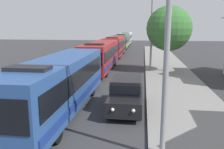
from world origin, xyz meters
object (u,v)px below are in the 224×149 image
Objects in this scene: bus_fourth_in_line at (122,41)px; bus_rear at (126,38)px; white_suv at (126,92)px; streetlamp_mid at (152,20)px; bus_middle at (115,45)px; bus_lead at (60,83)px; roadside_tree at (169,28)px; streetlamp_near at (168,17)px; bus_second_in_line at (101,55)px.

bus_rear is at bearing 90.00° from bus_fourth_in_line.
streetlamp_mid is (1.70, 11.85, 4.37)m from white_suv.
bus_middle is 25.44m from white_suv.
bus_lead is 1.75× the size of roadside_tree.
streetlamp_mid reaches higher than roadside_tree.
streetlamp_near is (5.40, -4.14, 3.41)m from bus_lead.
bus_fourth_in_line is at bearing 90.00° from bus_middle.
bus_rear is 1.37× the size of streetlamp_near.
bus_fourth_in_line is at bearing 90.00° from bus_second_in_line.
streetlamp_mid reaches higher than streetlamp_near.
white_suv is at bearing -98.16° from streetlamp_mid.
streetlamp_mid is (5.40, 12.65, 3.71)m from bus_lead.
streetlamp_near is (1.70, -4.94, 4.07)m from white_suv.
bus_lead is 1.38× the size of streetlamp_mid.
streetlamp_mid is 1.96m from roadside_tree.
bus_middle is at bearing 112.08° from streetlamp_mid.
bus_fourth_in_line is at bearing 105.16° from roadside_tree.
roadside_tree is (3.47, 11.93, 3.53)m from white_suv.
bus_rear is 55.67m from streetlamp_near.
roadside_tree reaches higher than bus_lead.
streetlamp_mid reaches higher than bus_fourth_in_line.
bus_rear is at bearing 90.00° from bus_middle.
streetlamp_near reaches higher than white_suv.
streetlamp_mid is (0.00, 16.79, 0.30)m from streetlamp_near.
streetlamp_near is at bearing -79.83° from bus_middle.
bus_second_in_line is 1.70× the size of roadside_tree.
bus_second_in_line is at bearing 90.00° from bus_lead.
streetlamp_near is 0.95× the size of streetlamp_mid.
roadside_tree is (7.17, 12.73, 2.88)m from bus_lead.
bus_middle is 15.32m from roadside_tree.
bus_middle is 1.83× the size of roadside_tree.
bus_second_in_line is at bearing 176.65° from streetlamp_mid.
bus_second_in_line is at bearing -90.00° from bus_rear.
streetlamp_near is at bearing -96.01° from roadside_tree.
bus_rear is 39.07m from streetlamp_mid.
bus_lead is 14.25m from streetlamp_mid.
bus_lead is at bearing -90.00° from bus_rear.
roadside_tree is at bearing -61.53° from bus_middle.
bus_second_in_line is 6.56m from streetlamp_mid.
bus_fourth_in_line is 38.59m from white_suv.
bus_rear is at bearing 100.57° from roadside_tree.
roadside_tree is (7.17, -26.48, 2.88)m from bus_fourth_in_line.
streetlamp_mid is (5.40, -0.32, 3.72)m from bus_second_in_line.
roadside_tree reaches higher than bus_rear.
bus_middle and bus_fourth_in_line have the same top height.
streetlamp_mid is at bearing -177.37° from roadside_tree.
roadside_tree is (1.77, 16.87, -0.54)m from streetlamp_near.
streetlamp_near is at bearing -90.00° from streetlamp_mid.
bus_lead is 39.21m from bus_fourth_in_line.
bus_lead is at bearing -90.00° from bus_fourth_in_line.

